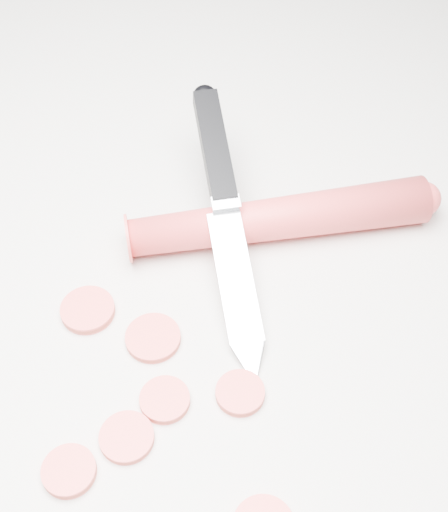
% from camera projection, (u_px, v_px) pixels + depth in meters
% --- Properties ---
extents(ground, '(2.40, 2.40, 0.00)m').
position_uv_depth(ground, '(201.00, 344.00, 0.48)').
color(ground, beige).
rests_on(ground, ground).
extents(carrot, '(0.20, 0.16, 0.03)m').
position_uv_depth(carrot, '(279.00, 218.00, 0.52)').
color(carrot, red).
rests_on(carrot, ground).
extents(carrot_slice_0, '(0.04, 0.04, 0.01)m').
position_uv_depth(carrot_slice_0, '(88.00, 310.00, 0.49)').
color(carrot_slice_0, '#EF423F').
rests_on(carrot_slice_0, ground).
extents(carrot_slice_1, '(0.03, 0.03, 0.01)m').
position_uv_depth(carrot_slice_1, '(69.00, 471.00, 0.42)').
color(carrot_slice_1, '#EF423F').
rests_on(carrot_slice_1, ground).
extents(carrot_slice_2, '(0.03, 0.03, 0.01)m').
position_uv_depth(carrot_slice_2, '(240.00, 393.00, 0.45)').
color(carrot_slice_2, '#EF423F').
rests_on(carrot_slice_2, ground).
extents(carrot_slice_3, '(0.03, 0.03, 0.01)m').
position_uv_depth(carrot_slice_3, '(127.00, 437.00, 0.43)').
color(carrot_slice_3, '#EF423F').
rests_on(carrot_slice_3, ground).
extents(carrot_slice_5, '(0.04, 0.04, 0.01)m').
position_uv_depth(carrot_slice_5, '(153.00, 338.00, 0.48)').
color(carrot_slice_5, '#EF423F').
rests_on(carrot_slice_5, ground).
extents(carrot_slice_6, '(0.03, 0.03, 0.01)m').
position_uv_depth(carrot_slice_6, '(165.00, 400.00, 0.45)').
color(carrot_slice_6, '#EF423F').
rests_on(carrot_slice_6, ground).
extents(kitchen_knife, '(0.16, 0.20, 0.07)m').
position_uv_depth(kitchen_knife, '(229.00, 219.00, 0.50)').
color(kitchen_knife, silver).
rests_on(kitchen_knife, ground).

